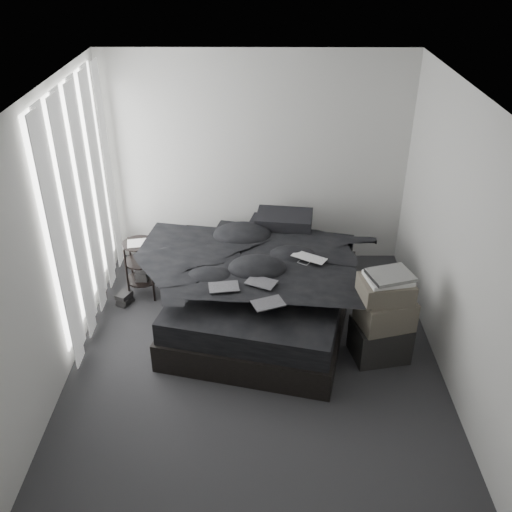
{
  "coord_description": "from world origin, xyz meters",
  "views": [
    {
      "loc": [
        0.04,
        -4.34,
        3.76
      ],
      "look_at": [
        0.0,
        0.8,
        0.75
      ],
      "focal_mm": 40.0,
      "sensor_mm": 36.0,
      "label": 1
    }
  ],
  "objects_px": {
    "laptop": "(307,254)",
    "box_lower": "(380,339)",
    "bed": "(265,305)",
    "side_stand": "(142,269)"
  },
  "relations": [
    {
      "from": "box_lower",
      "to": "laptop",
      "type": "bearing_deg",
      "value": 140.01
    },
    {
      "from": "bed",
      "to": "box_lower",
      "type": "xyz_separation_m",
      "value": [
        1.13,
        -0.64,
        0.04
      ]
    },
    {
      "from": "box_lower",
      "to": "bed",
      "type": "bearing_deg",
      "value": 150.55
    },
    {
      "from": "laptop",
      "to": "side_stand",
      "type": "distance_m",
      "value": 1.96
    },
    {
      "from": "side_stand",
      "to": "box_lower",
      "type": "relative_size",
      "value": 1.29
    },
    {
      "from": "bed",
      "to": "box_lower",
      "type": "bearing_deg",
      "value": -16.11
    },
    {
      "from": "laptop",
      "to": "box_lower",
      "type": "distance_m",
      "value": 1.12
    },
    {
      "from": "bed",
      "to": "laptop",
      "type": "relative_size",
      "value": 6.24
    },
    {
      "from": "bed",
      "to": "side_stand",
      "type": "bearing_deg",
      "value": 176.25
    },
    {
      "from": "bed",
      "to": "side_stand",
      "type": "relative_size",
      "value": 3.35
    }
  ]
}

